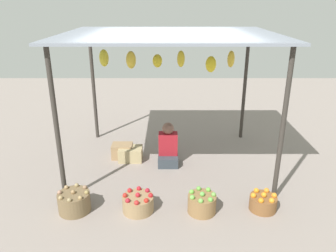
# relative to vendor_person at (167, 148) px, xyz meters

# --- Properties ---
(ground_plane) EXTENTS (14.00, 14.00, 0.00)m
(ground_plane) POSITION_rel_vendor_person_xyz_m (0.02, 0.03, -0.30)
(ground_plane) COLOR gray
(market_stall_structure) EXTENTS (3.44, 2.70, 2.31)m
(market_stall_structure) POSITION_rel_vendor_person_xyz_m (0.01, 0.04, 1.84)
(market_stall_structure) COLOR #38332D
(market_stall_structure) RESTS_ON ground
(vendor_person) EXTENTS (0.36, 0.44, 0.78)m
(vendor_person) POSITION_rel_vendor_person_xyz_m (0.00, 0.00, 0.00)
(vendor_person) COLOR #343C44
(vendor_person) RESTS_ON ground
(basket_potatoes) EXTENTS (0.45, 0.45, 0.34)m
(basket_potatoes) POSITION_rel_vendor_person_xyz_m (-1.33, -1.47, -0.15)
(basket_potatoes) COLOR brown
(basket_potatoes) RESTS_ON ground
(basket_red_apples) EXTENTS (0.44, 0.44, 0.29)m
(basket_red_apples) POSITION_rel_vendor_person_xyz_m (-0.43, -1.46, -0.18)
(basket_red_apples) COLOR #987A54
(basket_red_apples) RESTS_ON ground
(basket_green_apples) EXTENTS (0.40, 0.40, 0.32)m
(basket_green_apples) POSITION_rel_vendor_person_xyz_m (0.48, -1.49, -0.16)
(basket_green_apples) COLOR olive
(basket_green_apples) RESTS_ON ground
(basket_oranges) EXTENTS (0.38, 0.38, 0.28)m
(basket_oranges) POSITION_rel_vendor_person_xyz_m (1.35, -1.43, -0.18)
(basket_oranges) COLOR brown
(basket_oranges) RESTS_ON ground
(wooden_crate_near_vendor) EXTENTS (0.38, 0.29, 0.27)m
(wooden_crate_near_vendor) POSITION_rel_vendor_person_xyz_m (-0.87, 0.23, -0.16)
(wooden_crate_near_vendor) COLOR #9A7A54
(wooden_crate_near_vendor) RESTS_ON ground
(wooden_crate_stacked_rear) EXTENTS (0.43, 0.34, 0.25)m
(wooden_crate_stacked_rear) POSITION_rel_vendor_person_xyz_m (-0.70, 0.13, -0.17)
(wooden_crate_stacked_rear) COLOR tan
(wooden_crate_stacked_rear) RESTS_ON ground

